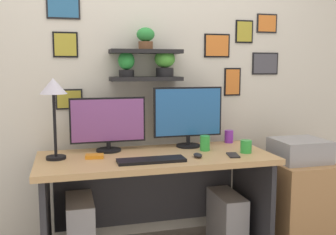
{
  "coord_description": "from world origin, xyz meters",
  "views": [
    {
      "loc": [
        -0.6,
        -2.54,
        1.36
      ],
      "look_at": [
        0.1,
        0.05,
        1.0
      ],
      "focal_mm": 41.23,
      "sensor_mm": 36.0,
      "label": 1
    }
  ],
  "objects_px": {
    "desk": "(154,182)",
    "water_cup": "(205,143)",
    "coffee_mug": "(246,147)",
    "printer": "(299,150)",
    "desk_lamp": "(54,94)",
    "monitor_left": "(108,123)",
    "computer_mouse": "(198,155)",
    "computer_tower_right": "(227,219)",
    "monitor_right": "(188,115)",
    "cell_phone": "(233,155)",
    "drawer_cabinet": "(297,201)",
    "pen_cup": "(229,136)",
    "computer_tower_left": "(80,232)",
    "scissors_tray": "(95,156)",
    "keyboard": "(151,160)"
  },
  "relations": [
    {
      "from": "monitor_right",
      "to": "desk_lamp",
      "type": "xyz_separation_m",
      "value": [
        -0.97,
        -0.16,
        0.19
      ]
    },
    {
      "from": "computer_mouse",
      "to": "desk_lamp",
      "type": "xyz_separation_m",
      "value": [
        -0.92,
        0.2,
        0.41
      ]
    },
    {
      "from": "desk",
      "to": "computer_tower_left",
      "type": "xyz_separation_m",
      "value": [
        -0.53,
        -0.02,
        -0.3
      ]
    },
    {
      "from": "computer_mouse",
      "to": "drawer_cabinet",
      "type": "bearing_deg",
      "value": 7.62
    },
    {
      "from": "printer",
      "to": "cell_phone",
      "type": "bearing_deg",
      "value": -167.56
    },
    {
      "from": "monitor_left",
      "to": "keyboard",
      "type": "height_order",
      "value": "monitor_left"
    },
    {
      "from": "water_cup",
      "to": "drawer_cabinet",
      "type": "xyz_separation_m",
      "value": [
        0.74,
        -0.07,
        -0.49
      ]
    },
    {
      "from": "pen_cup",
      "to": "desk",
      "type": "bearing_deg",
      "value": -161.73
    },
    {
      "from": "drawer_cabinet",
      "to": "computer_tower_right",
      "type": "distance_m",
      "value": 0.57
    },
    {
      "from": "desk",
      "to": "desk_lamp",
      "type": "bearing_deg",
      "value": 179.47
    },
    {
      "from": "monitor_left",
      "to": "coffee_mug",
      "type": "bearing_deg",
      "value": -18.49
    },
    {
      "from": "desk_lamp",
      "to": "computer_tower_left",
      "type": "xyz_separation_m",
      "value": [
        0.14,
        -0.03,
        -0.94
      ]
    },
    {
      "from": "printer",
      "to": "computer_tower_right",
      "type": "distance_m",
      "value": 0.77
    },
    {
      "from": "desk",
      "to": "coffee_mug",
      "type": "bearing_deg",
      "value": -13.36
    },
    {
      "from": "desk_lamp",
      "to": "cell_phone",
      "type": "bearing_deg",
      "value": -10.65
    },
    {
      "from": "cell_phone",
      "to": "drawer_cabinet",
      "type": "distance_m",
      "value": 0.76
    },
    {
      "from": "computer_tower_left",
      "to": "desk_lamp",
      "type": "bearing_deg",
      "value": 168.22
    },
    {
      "from": "scissors_tray",
      "to": "desk",
      "type": "bearing_deg",
      "value": 4.2
    },
    {
      "from": "water_cup",
      "to": "monitor_right",
      "type": "bearing_deg",
      "value": 114.25
    },
    {
      "from": "desk",
      "to": "water_cup",
      "type": "bearing_deg",
      "value": -0.97
    },
    {
      "from": "monitor_right",
      "to": "desk_lamp",
      "type": "bearing_deg",
      "value": -170.82
    },
    {
      "from": "drawer_cabinet",
      "to": "printer",
      "type": "height_order",
      "value": "printer"
    },
    {
      "from": "pen_cup",
      "to": "computer_tower_right",
      "type": "relative_size",
      "value": 0.25
    },
    {
      "from": "water_cup",
      "to": "computer_tower_right",
      "type": "bearing_deg",
      "value": 0.12
    },
    {
      "from": "cell_phone",
      "to": "computer_tower_left",
      "type": "xyz_separation_m",
      "value": [
        -1.03,
        0.19,
        -0.52
      ]
    },
    {
      "from": "pen_cup",
      "to": "water_cup",
      "type": "relative_size",
      "value": 0.91
    },
    {
      "from": "desk",
      "to": "cell_phone",
      "type": "xyz_separation_m",
      "value": [
        0.51,
        -0.21,
        0.22
      ]
    },
    {
      "from": "monitor_left",
      "to": "computer_mouse",
      "type": "distance_m",
      "value": 0.69
    },
    {
      "from": "computer_mouse",
      "to": "cell_phone",
      "type": "xyz_separation_m",
      "value": [
        0.25,
        -0.02,
        -0.01
      ]
    },
    {
      "from": "desk",
      "to": "water_cup",
      "type": "distance_m",
      "value": 0.46
    },
    {
      "from": "computer_mouse",
      "to": "scissors_tray",
      "type": "bearing_deg",
      "value": 166.33
    },
    {
      "from": "coffee_mug",
      "to": "printer",
      "type": "distance_m",
      "value": 0.49
    },
    {
      "from": "desk",
      "to": "cell_phone",
      "type": "distance_m",
      "value": 0.59
    },
    {
      "from": "computer_mouse",
      "to": "cell_phone",
      "type": "distance_m",
      "value": 0.25
    },
    {
      "from": "keyboard",
      "to": "pen_cup",
      "type": "distance_m",
      "value": 0.87
    },
    {
      "from": "desk_lamp",
      "to": "drawer_cabinet",
      "type": "distance_m",
      "value": 1.98
    },
    {
      "from": "monitor_left",
      "to": "keyboard",
      "type": "xyz_separation_m",
      "value": [
        0.23,
        -0.39,
        -0.19
      ]
    },
    {
      "from": "printer",
      "to": "scissors_tray",
      "type": "bearing_deg",
      "value": 178.18
    },
    {
      "from": "scissors_tray",
      "to": "coffee_mug",
      "type": "bearing_deg",
      "value": -6.51
    },
    {
      "from": "scissors_tray",
      "to": "water_cup",
      "type": "bearing_deg",
      "value": 1.74
    },
    {
      "from": "drawer_cabinet",
      "to": "computer_tower_left",
      "type": "height_order",
      "value": "drawer_cabinet"
    },
    {
      "from": "computer_mouse",
      "to": "water_cup",
      "type": "xyz_separation_m",
      "value": [
        0.12,
        0.19,
        0.04
      ]
    },
    {
      "from": "desk_lamp",
      "to": "coffee_mug",
      "type": "xyz_separation_m",
      "value": [
        1.3,
        -0.16,
        -0.38
      ]
    },
    {
      "from": "desk",
      "to": "monitor_right",
      "type": "height_order",
      "value": "monitor_right"
    },
    {
      "from": "cell_phone",
      "to": "monitor_left",
      "type": "bearing_deg",
      "value": 166.99
    },
    {
      "from": "monitor_left",
      "to": "monitor_right",
      "type": "bearing_deg",
      "value": 0.01
    },
    {
      "from": "keyboard",
      "to": "scissors_tray",
      "type": "xyz_separation_m",
      "value": [
        -0.35,
        0.2,
        0.0
      ]
    },
    {
      "from": "pen_cup",
      "to": "computer_tower_right",
      "type": "height_order",
      "value": "pen_cup"
    },
    {
      "from": "coffee_mug",
      "to": "water_cup",
      "type": "height_order",
      "value": "water_cup"
    },
    {
      "from": "desk_lamp",
      "to": "monitor_left",
      "type": "bearing_deg",
      "value": 23.27
    }
  ]
}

